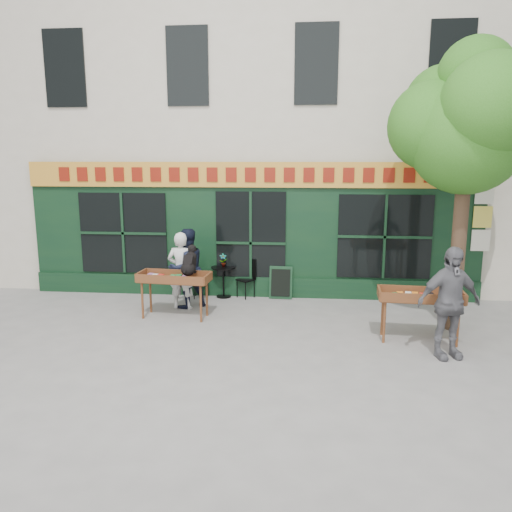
{
  "coord_description": "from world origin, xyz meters",
  "views": [
    {
      "loc": [
        1.27,
        -9.63,
        3.39
      ],
      "look_at": [
        0.3,
        0.5,
        1.39
      ],
      "focal_mm": 35.0,
      "sensor_mm": 36.0,
      "label": 1
    }
  ],
  "objects_px": {
    "book_cart_center": "(174,280)",
    "book_cart_right": "(420,299)",
    "bistro_table": "(223,276)",
    "man_right": "(449,303)",
    "dog": "(189,260)",
    "woman": "(181,271)",
    "man_left": "(187,268)"
  },
  "relations": [
    {
      "from": "book_cart_right",
      "to": "man_left",
      "type": "height_order",
      "value": "man_left"
    },
    {
      "from": "dog",
      "to": "man_left",
      "type": "xyz_separation_m",
      "value": [
        -0.26,
        0.82,
        -0.38
      ]
    },
    {
      "from": "man_right",
      "to": "man_left",
      "type": "relative_size",
      "value": 1.07
    },
    {
      "from": "book_cart_right",
      "to": "man_right",
      "type": "relative_size",
      "value": 0.79
    },
    {
      "from": "book_cart_center",
      "to": "man_left",
      "type": "height_order",
      "value": "man_left"
    },
    {
      "from": "book_cart_right",
      "to": "bistro_table",
      "type": "bearing_deg",
      "value": 151.39
    },
    {
      "from": "book_cart_center",
      "to": "book_cart_right",
      "type": "bearing_deg",
      "value": -5.53
    },
    {
      "from": "dog",
      "to": "book_cart_center",
      "type": "bearing_deg",
      "value": 177.35
    },
    {
      "from": "dog",
      "to": "woman",
      "type": "height_order",
      "value": "woman"
    },
    {
      "from": "man_left",
      "to": "dog",
      "type": "bearing_deg",
      "value": 67.51
    },
    {
      "from": "book_cart_center",
      "to": "dog",
      "type": "distance_m",
      "value": 0.59
    },
    {
      "from": "man_left",
      "to": "woman",
      "type": "bearing_deg",
      "value": 13.74
    },
    {
      "from": "man_right",
      "to": "bistro_table",
      "type": "bearing_deg",
      "value": 126.54
    },
    {
      "from": "book_cart_center",
      "to": "man_right",
      "type": "distance_m",
      "value": 5.49
    },
    {
      "from": "book_cart_center",
      "to": "book_cart_right",
      "type": "height_order",
      "value": "same"
    },
    {
      "from": "dog",
      "to": "woman",
      "type": "xyz_separation_m",
      "value": [
        -0.35,
        0.7,
        -0.4
      ]
    },
    {
      "from": "book_cart_center",
      "to": "bistro_table",
      "type": "height_order",
      "value": "book_cart_center"
    },
    {
      "from": "woman",
      "to": "man_left",
      "type": "relative_size",
      "value": 0.97
    },
    {
      "from": "dog",
      "to": "bistro_table",
      "type": "distance_m",
      "value": 1.93
    },
    {
      "from": "book_cart_center",
      "to": "dog",
      "type": "bearing_deg",
      "value": -2.65
    },
    {
      "from": "book_cart_center",
      "to": "woman",
      "type": "distance_m",
      "value": 0.65
    },
    {
      "from": "book_cart_center",
      "to": "man_right",
      "type": "xyz_separation_m",
      "value": [
        5.22,
        -1.71,
        0.15
      ]
    },
    {
      "from": "man_right",
      "to": "bistro_table",
      "type": "relative_size",
      "value": 2.56
    },
    {
      "from": "woman",
      "to": "book_cart_right",
      "type": "bearing_deg",
      "value": 167.38
    },
    {
      "from": "book_cart_right",
      "to": "man_right",
      "type": "height_order",
      "value": "man_right"
    },
    {
      "from": "dog",
      "to": "man_right",
      "type": "relative_size",
      "value": 0.31
    },
    {
      "from": "book_cart_center",
      "to": "book_cart_right",
      "type": "xyz_separation_m",
      "value": [
        4.92,
        -0.96,
        0.0
      ]
    },
    {
      "from": "book_cart_center",
      "to": "man_right",
      "type": "height_order",
      "value": "man_right"
    },
    {
      "from": "book_cart_right",
      "to": "man_right",
      "type": "distance_m",
      "value": 0.82
    },
    {
      "from": "man_right",
      "to": "bistro_table",
      "type": "height_order",
      "value": "man_right"
    },
    {
      "from": "dog",
      "to": "book_cart_right",
      "type": "distance_m",
      "value": 4.68
    },
    {
      "from": "book_cart_center",
      "to": "man_left",
      "type": "relative_size",
      "value": 0.85
    }
  ]
}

